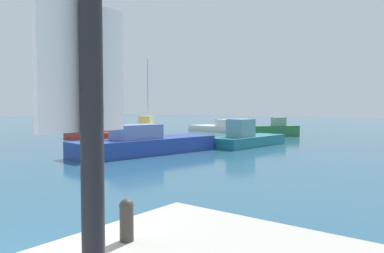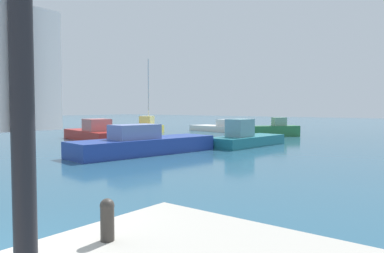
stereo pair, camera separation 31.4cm
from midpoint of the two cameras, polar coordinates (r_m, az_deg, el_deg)
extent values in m
plane|color=#285670|center=(31.57, -17.59, -2.04)|extent=(160.00, 160.00, 0.00)
cylinder|color=black|center=(1.71, -19.84, 11.25)|extent=(0.10, 0.10, 4.14)
cube|color=white|center=(1.75, -20.84, 8.41)|extent=(0.44, 0.03, 0.56)
cylinder|color=red|center=(1.78, -21.18, 10.28)|extent=(0.24, 0.01, 0.24)
cylinder|color=#38332D|center=(5.32, -11.13, -14.32)|extent=(0.19, 0.19, 0.48)
sphere|color=#38332D|center=(5.26, -11.15, -11.80)|extent=(0.20, 0.20, 0.20)
cube|color=gold|center=(37.57, -6.41, -0.56)|extent=(6.06, 4.25, 0.76)
cube|color=#DFCD77|center=(36.97, -6.68, 0.79)|extent=(1.92, 1.72, 1.06)
cylinder|color=silver|center=(37.53, -6.44, 5.15)|extent=(0.12, 0.12, 6.72)
cube|color=#B22823|center=(31.19, -14.73, -1.32)|extent=(3.87, 7.68, 0.80)
cube|color=#C4716E|center=(30.27, -14.06, 0.22)|extent=(2.15, 2.29, 0.96)
cube|color=#28703D|center=(35.05, 12.74, -0.69)|extent=(4.31, 3.85, 0.98)
cube|color=gray|center=(35.20, 13.42, 0.74)|extent=(1.44, 1.39, 0.77)
cube|color=#1E707A|center=(26.09, 8.83, -2.20)|extent=(6.51, 2.64, 0.69)
cube|color=#6B9CA2|center=(25.27, 7.69, -0.22)|extent=(1.73, 1.42, 1.20)
cube|color=white|center=(41.33, 5.41, -0.34)|extent=(4.09, 9.06, 0.60)
cube|color=silver|center=(40.84, 6.17, 0.56)|extent=(2.31, 2.91, 0.75)
cube|color=#233D93|center=(21.62, -6.82, -2.98)|extent=(9.12, 3.78, 0.90)
cube|color=#6E7DB1|center=(21.15, -8.34, -0.80)|extent=(2.84, 1.96, 0.81)
camera|label=1|loc=(0.16, -89.72, 0.01)|focal=34.86mm
camera|label=2|loc=(0.16, 90.28, -0.01)|focal=34.86mm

